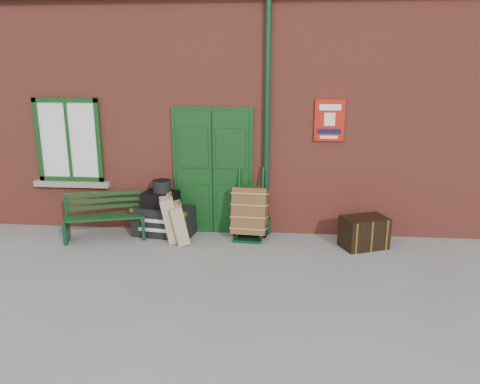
# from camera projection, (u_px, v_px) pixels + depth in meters

# --- Properties ---
(ground) EXTENTS (80.00, 80.00, 0.00)m
(ground) POSITION_uv_depth(u_px,v_px,m) (219.00, 265.00, 7.15)
(ground) COLOR gray
(ground) RESTS_ON ground
(station_building) EXTENTS (10.30, 4.30, 4.36)m
(station_building) POSITION_uv_depth(u_px,v_px,m) (240.00, 103.00, 9.93)
(station_building) COLOR #9A4031
(station_building) RESTS_ON ground
(bench) EXTENTS (1.42, 0.77, 0.84)m
(bench) POSITION_uv_depth(u_px,v_px,m) (105.00, 215.00, 8.16)
(bench) COLOR #103B15
(bench) RESTS_ON ground
(houdini_trunk) EXTENTS (1.13, 0.73, 0.53)m
(houdini_trunk) POSITION_uv_depth(u_px,v_px,m) (164.00, 220.00, 8.38)
(houdini_trunk) COLOR black
(houdini_trunk) RESTS_ON ground
(strongbox) EXTENTS (0.64, 0.50, 0.26)m
(strongbox) POSITION_uv_depth(u_px,v_px,m) (161.00, 199.00, 8.28)
(strongbox) COLOR black
(strongbox) RESTS_ON houdini_trunk
(hatbox) EXTENTS (0.36, 0.36, 0.21)m
(hatbox) POSITION_uv_depth(u_px,v_px,m) (162.00, 186.00, 8.22)
(hatbox) COLOR black
(hatbox) RESTS_ON strongbox
(suitcase_back) EXTENTS (0.49, 0.63, 0.80)m
(suitcase_back) POSITION_uv_depth(u_px,v_px,m) (170.00, 218.00, 8.08)
(suitcase_back) COLOR tan
(suitcase_back) RESTS_ON ground
(suitcase_front) EXTENTS (0.45, 0.57, 0.69)m
(suitcase_front) POSITION_uv_depth(u_px,v_px,m) (179.00, 223.00, 7.99)
(suitcase_front) COLOR tan
(suitcase_front) RESTS_ON ground
(porter_trolley) EXTENTS (0.63, 0.68, 1.22)m
(porter_trolley) POSITION_uv_depth(u_px,v_px,m) (250.00, 212.00, 8.17)
(porter_trolley) COLOR #0D371D
(porter_trolley) RESTS_ON ground
(dark_trunk) EXTENTS (0.85, 0.71, 0.52)m
(dark_trunk) POSITION_uv_depth(u_px,v_px,m) (364.00, 232.00, 7.78)
(dark_trunk) COLOR black
(dark_trunk) RESTS_ON ground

